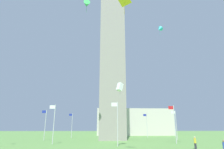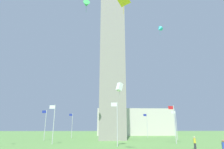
% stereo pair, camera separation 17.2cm
% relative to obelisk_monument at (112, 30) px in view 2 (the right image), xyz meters
% --- Properties ---
extents(ground_plane, '(260.00, 260.00, 0.00)m').
position_rel_obelisk_monument_xyz_m(ground_plane, '(0.00, 0.00, -30.08)').
color(ground_plane, '#609347').
extents(obelisk_monument, '(6.62, 6.62, 60.16)m').
position_rel_obelisk_monument_xyz_m(obelisk_monument, '(0.00, 0.00, 0.00)').
color(obelisk_monument, gray).
rests_on(obelisk_monument, ground).
extents(flagpole_n, '(1.12, 0.14, 7.26)m').
position_rel_obelisk_monument_xyz_m(flagpole_n, '(16.59, 0.00, -26.08)').
color(flagpole_n, silver).
rests_on(flagpole_n, ground).
extents(flagpole_ne, '(1.12, 0.14, 7.26)m').
position_rel_obelisk_monument_xyz_m(flagpole_ne, '(11.75, 11.68, -26.08)').
color(flagpole_ne, silver).
rests_on(flagpole_ne, ground).
extents(flagpole_e, '(1.12, 0.14, 7.26)m').
position_rel_obelisk_monument_xyz_m(flagpole_e, '(0.07, 16.52, -26.08)').
color(flagpole_e, silver).
rests_on(flagpole_e, ground).
extents(flagpole_se, '(1.12, 0.14, 7.26)m').
position_rel_obelisk_monument_xyz_m(flagpole_se, '(-11.62, 11.68, -26.08)').
color(flagpole_se, silver).
rests_on(flagpole_se, ground).
extents(flagpole_s, '(1.12, 0.14, 7.26)m').
position_rel_obelisk_monument_xyz_m(flagpole_s, '(-16.46, 0.00, -26.08)').
color(flagpole_s, silver).
rests_on(flagpole_s, ground).
extents(flagpole_sw, '(1.12, 0.14, 7.26)m').
position_rel_obelisk_monument_xyz_m(flagpole_sw, '(-11.62, -11.68, -26.08)').
color(flagpole_sw, silver).
rests_on(flagpole_sw, ground).
extents(flagpole_w, '(1.12, 0.14, 7.26)m').
position_rel_obelisk_monument_xyz_m(flagpole_w, '(0.07, -16.52, -26.08)').
color(flagpole_w, silver).
rests_on(flagpole_w, ground).
extents(flagpole_nw, '(1.12, 0.14, 7.26)m').
position_rel_obelisk_monument_xyz_m(flagpole_nw, '(11.75, -11.68, -26.08)').
color(flagpole_nw, silver).
rests_on(flagpole_nw, ground).
extents(person_blue_shirt, '(0.32, 0.32, 1.78)m').
position_rel_obelisk_monument_xyz_m(person_blue_shirt, '(-9.67, 29.63, -29.20)').
color(person_blue_shirt, '#2D2D38').
rests_on(person_blue_shirt, ground).
extents(person_yellow_shirt, '(0.32, 0.32, 1.72)m').
position_rel_obelisk_monument_xyz_m(person_yellow_shirt, '(-10.80, 21.09, -29.23)').
color(person_yellow_shirt, '#2D2D38').
rests_on(person_yellow_shirt, ground).
extents(kite_cyan_delta, '(2.04, 1.92, 2.54)m').
position_rel_obelisk_monument_xyz_m(kite_cyan_delta, '(-11.57, 7.24, -3.31)').
color(kite_cyan_delta, '#33C6D1').
extents(kite_yellow_diamond, '(1.85, 1.85, 2.36)m').
position_rel_obelisk_monument_xyz_m(kite_yellow_diamond, '(0.26, 29.93, -12.42)').
color(kite_yellow_diamond, yellow).
extents(kite_white_box, '(1.38, 1.29, 2.87)m').
position_rel_obelisk_monument_xyz_m(kite_white_box, '(-0.35, 17.51, -20.39)').
color(kite_white_box, white).
extents(kite_green_delta, '(1.47, 1.62, 2.53)m').
position_rel_obelisk_monument_xyz_m(kite_green_delta, '(5.92, 17.26, -4.02)').
color(kite_green_delta, green).
extents(distant_building, '(29.93, 16.69, 10.19)m').
position_rel_obelisk_monument_xyz_m(distant_building, '(-10.72, -32.76, -24.99)').
color(distant_building, beige).
rests_on(distant_building, ground).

